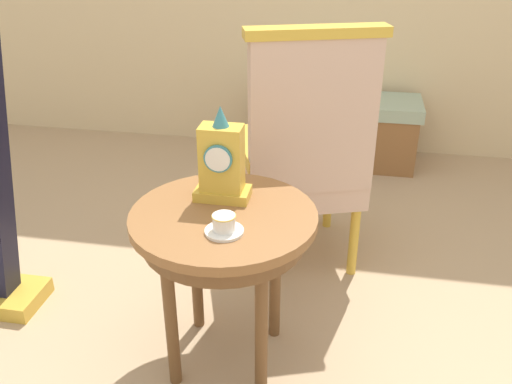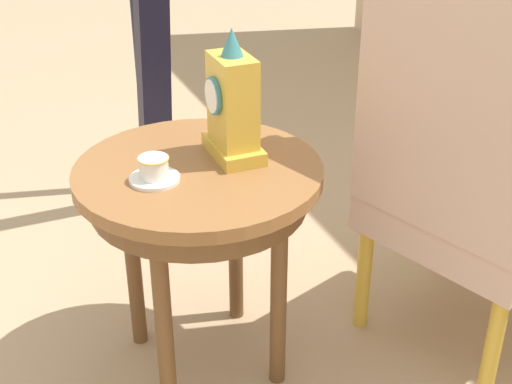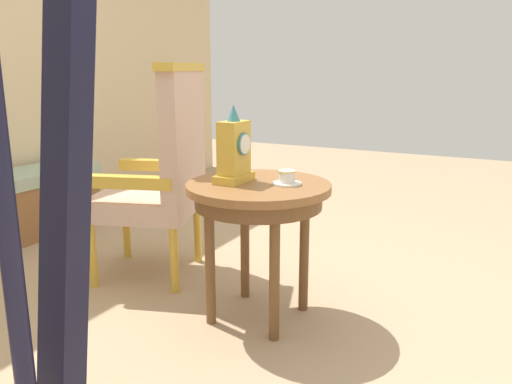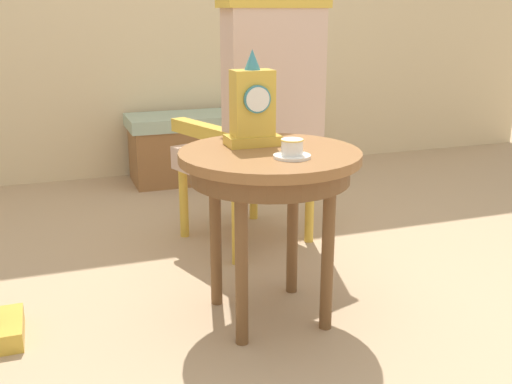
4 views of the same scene
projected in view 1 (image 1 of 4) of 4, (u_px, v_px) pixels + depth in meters
name	position (u px, v px, depth m)	size (l,w,h in m)	color
ground_plane	(237.00, 358.00, 2.13)	(10.00, 10.00, 0.00)	tan
side_table	(224.00, 234.00, 1.89)	(0.63, 0.63, 0.63)	brown
teacup_left	(224.00, 225.00, 1.73)	(0.12, 0.12, 0.06)	white
mantel_clock	(222.00, 163.00, 1.89)	(0.19, 0.11, 0.34)	gold
armchair	(305.00, 150.00, 2.43)	(0.68, 0.68, 1.14)	#CCA893
window_bench	(337.00, 130.00, 3.69)	(1.06, 0.40, 0.44)	#9EB299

